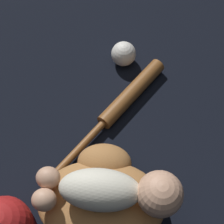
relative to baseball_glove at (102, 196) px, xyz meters
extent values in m
ellipsoid|color=#A8703D|center=(0.00, -0.02, 0.00)|extent=(0.32, 0.24, 0.09)
ellipsoid|color=#A8703D|center=(0.00, 0.09, 0.00)|extent=(0.14, 0.11, 0.09)
ellipsoid|color=silver|center=(0.00, -0.02, 0.09)|extent=(0.19, 0.10, 0.09)
sphere|color=tan|center=(0.13, -0.01, 0.10)|extent=(0.10, 0.10, 0.10)
ellipsoid|color=tan|center=(-0.12, 0.01, 0.07)|extent=(0.06, 0.05, 0.05)
ellipsoid|color=tan|center=(-0.12, -0.05, 0.07)|extent=(0.06, 0.05, 0.05)
cylinder|color=brown|center=(0.05, 0.33, -0.02)|extent=(0.18, 0.25, 0.04)
cylinder|color=brown|center=(-0.08, 0.12, -0.02)|extent=(0.13, 0.19, 0.02)
sphere|color=brown|center=(-0.14, 0.03, -0.02)|extent=(0.03, 0.03, 0.03)
sphere|color=white|center=(0.01, 0.46, -0.01)|extent=(0.08, 0.08, 0.08)
camera|label=1|loc=(0.06, -0.30, 0.88)|focal=60.00mm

